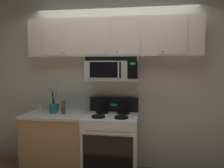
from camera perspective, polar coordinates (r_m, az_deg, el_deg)
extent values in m
cube|color=silver|center=(3.43, 0.74, 0.43)|extent=(5.20, 0.10, 2.70)
cube|color=white|center=(3.27, -0.19, -16.04)|extent=(0.76, 0.64, 0.90)
cube|color=black|center=(2.97, -1.19, -18.45)|extent=(0.67, 0.01, 0.52)
cylinder|color=#B7BABF|center=(2.84, -1.31, -13.11)|extent=(0.61, 0.03, 0.03)
cube|color=black|center=(3.39, 0.54, -5.43)|extent=(0.76, 0.07, 0.22)
cube|color=#19D83F|center=(3.35, 0.46, -5.54)|extent=(0.10, 0.00, 0.04)
cylinder|color=black|center=(3.02, -3.63, -8.60)|extent=(0.19, 0.19, 0.02)
cylinder|color=black|center=(2.98, 2.48, -8.82)|extent=(0.19, 0.19, 0.02)
cylinder|color=black|center=(3.29, -2.60, -7.48)|extent=(0.19, 0.19, 0.02)
cylinder|color=black|center=(3.25, 3.00, -7.65)|extent=(0.19, 0.19, 0.02)
cube|color=#B7BABF|center=(3.17, 0.15, 4.14)|extent=(0.76, 0.39, 0.35)
cube|color=black|center=(2.98, -0.41, 6.78)|extent=(0.73, 0.01, 0.06)
cube|color=#B7BABF|center=(2.99, -1.83, 3.80)|extent=(0.49, 0.01, 0.25)
cube|color=black|center=(2.99, -1.84, 3.79)|extent=(0.44, 0.01, 0.22)
cube|color=black|center=(2.94, 5.47, 3.76)|extent=(0.14, 0.01, 0.25)
cube|color=#19D83F|center=(2.94, 5.48, 5.41)|extent=(0.07, 0.00, 0.03)
cylinder|color=#B7BABF|center=(2.94, 1.72, 3.78)|extent=(0.02, 0.02, 0.23)
cube|color=beige|center=(3.23, 0.23, 12.16)|extent=(2.50, 0.33, 0.55)
cube|color=beige|center=(3.29, -15.00, 11.85)|extent=(0.38, 0.01, 0.51)
sphere|color=#B7BABF|center=(3.21, -12.87, 8.40)|extent=(0.03, 0.03, 0.03)
cube|color=beige|center=(3.10, -4.18, 12.44)|extent=(0.38, 0.01, 0.51)
sphere|color=#B7BABF|center=(3.04, -1.79, 8.72)|extent=(0.03, 0.03, 0.03)
cube|color=beige|center=(3.04, 3.77, 12.60)|extent=(0.38, 0.01, 0.51)
sphere|color=#B7BABF|center=(3.02, 1.24, 8.75)|extent=(0.03, 0.03, 0.03)
cube|color=beige|center=(3.05, 15.75, 12.40)|extent=(0.38, 0.01, 0.51)
sphere|color=#B7BABF|center=(3.00, 13.20, 8.64)|extent=(0.03, 0.03, 0.03)
cube|color=tan|center=(3.50, -14.38, -15.04)|extent=(0.90, 0.62, 0.86)
cube|color=beige|center=(3.37, -14.55, -7.84)|extent=(0.93, 0.65, 0.03)
cylinder|color=teal|center=(3.39, -15.33, -6.28)|extent=(0.11, 0.11, 0.14)
cylinder|color=silver|center=(3.35, -15.30, -3.60)|extent=(0.09, 0.04, 0.32)
cylinder|color=olive|center=(3.38, -14.95, -3.99)|extent=(0.08, 0.04, 0.26)
cylinder|color=teal|center=(3.38, -15.29, -3.64)|extent=(0.07, 0.05, 0.30)
cylinder|color=black|center=(3.35, -15.37, -4.16)|extent=(0.02, 0.05, 0.25)
cylinder|color=#A87A47|center=(3.36, -15.52, -4.10)|extent=(0.04, 0.04, 0.25)
cylinder|color=black|center=(3.36, -15.38, -3.91)|extent=(0.07, 0.04, 0.27)
cylinder|color=white|center=(3.52, -18.64, -6.26)|extent=(0.05, 0.05, 0.10)
cylinder|color=#B7BABF|center=(3.51, -18.67, -5.32)|extent=(0.04, 0.04, 0.02)
cylinder|color=brown|center=(3.28, -12.80, -6.07)|extent=(0.06, 0.06, 0.20)
cylinder|color=#4C7F33|center=(3.55, -14.33, -6.15)|extent=(0.05, 0.05, 0.09)
cylinder|color=black|center=(3.54, -14.34, -5.28)|extent=(0.05, 0.05, 0.02)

